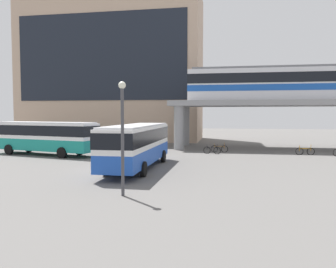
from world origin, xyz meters
name	(u,v)px	position (x,y,z in m)	size (l,w,h in m)	color
ground_plane	(146,154)	(0.00, 10.00, 0.00)	(120.00, 120.00, 0.00)	#605E5B
station_building	(113,69)	(-9.68, 28.07, 10.97)	(27.41, 10.61, 21.93)	tan
elevated_platform	(297,107)	(15.78, 17.21, 4.75)	(28.53, 7.40, 5.49)	gray
train	(303,83)	(16.29, 17.21, 7.45)	(25.68, 2.96, 3.84)	silver
bus_main	(137,142)	(1.52, 0.95, 1.99)	(2.83, 11.06, 3.22)	#1E4CB2
bus_secondary	(45,135)	(-9.41, 7.36, 1.99)	(11.33, 5.10, 3.22)	teal
bicycle_black	(212,150)	(6.53, 11.06, 0.36)	(1.75, 0.50, 1.04)	black
bicycle_orange	(305,151)	(15.53, 11.76, 0.36)	(1.79, 0.07, 1.04)	black
bicycle_brown	(219,149)	(7.22, 12.72, 0.36)	(1.79, 0.15, 1.04)	black
lamp_post	(122,128)	(2.95, -7.08, 3.34)	(0.36, 0.36, 5.57)	#3F3F44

